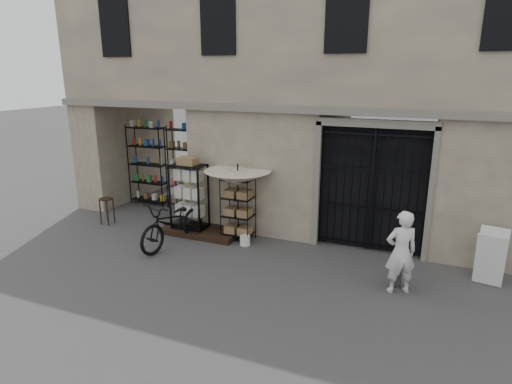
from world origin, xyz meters
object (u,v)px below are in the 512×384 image
at_px(easel_sign, 491,257).
at_px(bicycle, 175,245).
at_px(wire_rack, 238,208).
at_px(market_umbrella, 238,174).
at_px(steel_bollard, 398,265).
at_px(wooden_stool, 107,210).
at_px(white_bucket, 245,240).
at_px(display_cabinet, 189,200).
at_px(shopkeeper, 397,291).

bearing_deg(easel_sign, bicycle, -163.91).
distance_m(wire_rack, bicycle, 1.78).
height_order(market_umbrella, steel_bollard, market_umbrella).
xyz_separation_m(wooden_stool, easel_sign, (9.39, 0.11, 0.18)).
relative_size(wire_rack, white_bucket, 6.69).
distance_m(white_bucket, bicycle, 1.72).
bearing_deg(wire_rack, market_umbrella, 117.11).
height_order(market_umbrella, white_bucket, market_umbrella).
relative_size(market_umbrella, steel_bollard, 2.59).
bearing_deg(market_umbrella, bicycle, -142.62).
bearing_deg(easel_sign, display_cabinet, -170.87).
height_order(wooden_stool, shopkeeper, wooden_stool).
xyz_separation_m(white_bucket, bicycle, (-1.59, -0.64, -0.12)).
height_order(bicycle, shopkeeper, bicycle).
relative_size(steel_bollard, shopkeeper, 0.55).
distance_m(bicycle, easel_sign, 6.91).
bearing_deg(shopkeeper, wire_rack, -44.45).
distance_m(market_umbrella, easel_sign, 5.70).
bearing_deg(display_cabinet, wooden_stool, -171.95).
xyz_separation_m(wooden_stool, steel_bollard, (7.74, -0.70, 0.06)).
height_order(display_cabinet, bicycle, display_cabinet).
bearing_deg(market_umbrella, wooden_stool, -174.01).
xyz_separation_m(display_cabinet, easel_sign, (6.91, -0.16, -0.33)).
height_order(wire_rack, shopkeeper, wire_rack).
height_order(display_cabinet, steel_bollard, display_cabinet).
xyz_separation_m(market_umbrella, bicycle, (-1.27, -0.97, -1.68)).
height_order(wire_rack, white_bucket, wire_rack).
bearing_deg(steel_bollard, shopkeeper, -80.74).
bearing_deg(bicycle, white_bucket, 30.86).
distance_m(wire_rack, steel_bollard, 4.07).
bearing_deg(display_cabinet, market_umbrella, 7.55).
xyz_separation_m(shopkeeper, easel_sign, (1.62, 1.01, 0.57)).
xyz_separation_m(wire_rack, steel_bollard, (3.91, -1.06, -0.36)).
distance_m(display_cabinet, white_bucket, 1.84).
bearing_deg(wooden_stool, steel_bollard, -5.15).
relative_size(bicycle, shopkeeper, 1.32).
relative_size(display_cabinet, white_bucket, 7.32).
relative_size(wire_rack, steel_bollard, 1.84).
relative_size(shopkeeper, easel_sign, 1.49).
xyz_separation_m(steel_bollard, shopkeeper, (0.03, -0.20, -0.45)).
bearing_deg(white_bucket, wire_rack, 137.23).
bearing_deg(steel_bollard, bicycle, 178.57).
distance_m(wire_rack, easel_sign, 5.58).
bearing_deg(easel_sign, steel_bollard, -143.62).
relative_size(display_cabinet, bicycle, 0.84).
bearing_deg(bicycle, easel_sign, 14.57).
bearing_deg(steel_bollard, market_umbrella, 164.41).
relative_size(market_umbrella, white_bucket, 9.41).
relative_size(display_cabinet, wooden_stool, 2.46).
distance_m(market_umbrella, shopkeeper, 4.50).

